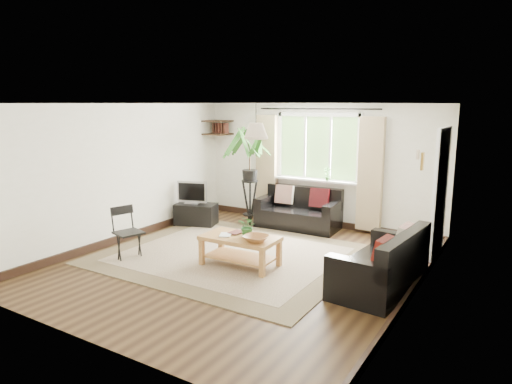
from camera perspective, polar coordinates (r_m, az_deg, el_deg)
The scene contains 24 objects.
floor at distance 7.02m, azimuth -1.72°, elevation -8.98°, with size 5.50×5.50×0.00m, color black.
ceiling at distance 6.60m, azimuth -1.85°, elevation 11.01°, with size 5.50×5.50×0.00m, color white.
wall_back at distance 9.10m, azimuth 7.75°, elevation 3.33°, with size 5.00×0.02×2.40m, color white.
wall_front at distance 4.71m, azimuth -20.48°, elevation -4.45°, with size 5.00×0.02×2.40m, color white.
wall_left at distance 8.32m, azimuth -16.36°, elevation 2.28°, with size 0.02×5.50×2.40m, color white.
wall_right at distance 5.75m, azimuth 19.55°, elevation -1.65°, with size 0.02×5.50×2.40m, color white.
rug at distance 7.41m, azimuth -3.16°, elevation -7.82°, with size 3.86×3.31×0.02m, color beige.
window at distance 9.03m, azimuth 7.70°, elevation 5.51°, with size 2.50×0.16×2.16m, color white, non-canonical shape.
door at distance 7.44m, azimuth 21.99°, elevation -0.64°, with size 0.06×0.96×2.06m, color silver.
corner_shelf at distance 9.95m, azimuth -4.81°, elevation 8.03°, with size 0.50×0.50×0.34m, color black, non-canonical shape.
pendant_lamp at distance 6.94m, azimuth 0.00°, elevation 8.13°, with size 0.36×0.36×0.54m, color beige, non-canonical shape.
wall_sconce at distance 5.97m, azimuth 19.83°, elevation 4.03°, with size 0.12×0.12×0.28m, color beige, non-canonical shape.
sofa_back at distance 8.93m, azimuth 5.30°, elevation -2.18°, with size 1.57×0.79×0.74m, color black, non-canonical shape.
sofa_right at distance 6.24m, azimuth 15.23°, elevation -8.28°, with size 0.80×1.60×0.75m, color black, non-canonical shape.
coffee_table at distance 6.86m, azimuth -1.99°, elevation -7.42°, with size 1.13×0.62×0.46m, color olive, non-canonical shape.
table_plant at distance 6.74m, azimuth -1.03°, elevation -4.32°, with size 0.28×0.24×0.31m, color #285B24.
bowl at distance 6.53m, azimuth -0.00°, elevation -5.82°, with size 0.36×0.36×0.09m, color #9D6536.
book_a at distance 6.85m, azimuth -4.53°, elevation -5.34°, with size 0.17×0.23×0.02m, color silver.
book_b at distance 7.00m, azimuth -3.06°, elevation -4.95°, with size 0.18×0.24×0.02m, color #522521.
tv_stand at distance 9.22m, azimuth -7.49°, elevation -2.79°, with size 0.80×0.45×0.43m, color black.
tv at distance 9.19m, azimuth -8.01°, elevation 0.02°, with size 0.61×0.20×0.47m, color #A5A5AA, non-canonical shape.
palm_stand at distance 9.00m, azimuth -0.78°, elevation 1.94°, with size 0.76×0.76×1.96m, color black, non-canonical shape.
folding_chair at distance 7.38m, azimuth -15.62°, elevation -5.04°, with size 0.42×0.42×0.82m, color black, non-canonical shape.
sill_plant at distance 8.92m, azimuth 8.88°, elevation 2.27°, with size 0.14×0.10×0.27m, color #2D6023.
Camera 1 is at (3.61, -5.52, 2.40)m, focal length 32.00 mm.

